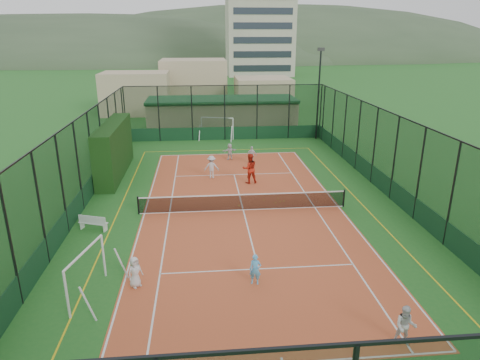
{
  "coord_description": "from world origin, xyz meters",
  "views": [
    {
      "loc": [
        -2.26,
        -22.1,
        9.44
      ],
      "look_at": [
        -0.02,
        1.75,
        1.2
      ],
      "focal_mm": 32.0,
      "sensor_mm": 36.0,
      "label": 1
    }
  ],
  "objects_px": {
    "clubhouse": "(222,113)",
    "child_near_right": "(405,326)",
    "child_near_left": "(135,272)",
    "child_far_right": "(252,155)",
    "futsal_goal_near": "(87,274)",
    "futsal_goal_far": "(217,128)",
    "child_far_back": "(230,151)",
    "child_far_left": "(212,167)",
    "child_near_mid": "(255,269)",
    "coach": "(250,168)",
    "white_bench": "(93,222)",
    "apartment_tower": "(260,8)",
    "floodlight_ne": "(318,95)"
  },
  "relations": [
    {
      "from": "futsal_goal_far",
      "to": "child_far_left",
      "type": "xyz_separation_m",
      "value": [
        -0.88,
        -11.48,
        -0.21
      ]
    },
    {
      "from": "child_far_right",
      "to": "coach",
      "type": "distance_m",
      "value": 4.45
    },
    {
      "from": "child_near_mid",
      "to": "coach",
      "type": "xyz_separation_m",
      "value": [
        1.17,
        12.04,
        0.38
      ]
    },
    {
      "from": "floodlight_ne",
      "to": "apartment_tower",
      "type": "height_order",
      "value": "apartment_tower"
    },
    {
      "from": "futsal_goal_near",
      "to": "child_far_right",
      "type": "relative_size",
      "value": 2.11
    },
    {
      "from": "apartment_tower",
      "to": "child_near_right",
      "type": "xyz_separation_m",
      "value": [
        -8.01,
        -93.41,
        -14.29
      ]
    },
    {
      "from": "clubhouse",
      "to": "futsal_goal_far",
      "type": "distance_m",
      "value": 4.76
    },
    {
      "from": "apartment_tower",
      "to": "child_far_right",
      "type": "xyz_separation_m",
      "value": [
        -10.43,
        -73.04,
        -14.31
      ]
    },
    {
      "from": "clubhouse",
      "to": "child_near_right",
      "type": "bearing_deg",
      "value": -83.2
    },
    {
      "from": "child_far_back",
      "to": "child_far_left",
      "type": "bearing_deg",
      "value": 53.51
    },
    {
      "from": "child_near_right",
      "to": "child_far_back",
      "type": "distance_m",
      "value": 22.06
    },
    {
      "from": "futsal_goal_near",
      "to": "child_near_mid",
      "type": "bearing_deg",
      "value": -73.8
    },
    {
      "from": "clubhouse",
      "to": "futsal_goal_far",
      "type": "relative_size",
      "value": 4.88
    },
    {
      "from": "child_far_right",
      "to": "coach",
      "type": "relative_size",
      "value": 0.67
    },
    {
      "from": "futsal_goal_near",
      "to": "child_near_left",
      "type": "distance_m",
      "value": 1.77
    },
    {
      "from": "child_near_mid",
      "to": "child_far_back",
      "type": "relative_size",
      "value": 0.98
    },
    {
      "from": "clubhouse",
      "to": "futsal_goal_near",
      "type": "relative_size",
      "value": 5.31
    },
    {
      "from": "apartment_tower",
      "to": "child_far_left",
      "type": "distance_m",
      "value": 78.65
    },
    {
      "from": "futsal_goal_far",
      "to": "child_near_mid",
      "type": "relative_size",
      "value": 2.48
    },
    {
      "from": "futsal_goal_far",
      "to": "coach",
      "type": "height_order",
      "value": "coach"
    },
    {
      "from": "child_near_right",
      "to": "child_far_left",
      "type": "relative_size",
      "value": 0.89
    },
    {
      "from": "floodlight_ne",
      "to": "futsal_goal_near",
      "type": "bearing_deg",
      "value": -122.17
    },
    {
      "from": "child_near_left",
      "to": "child_far_right",
      "type": "xyz_separation_m",
      "value": [
        6.53,
        16.19,
        0.04
      ]
    },
    {
      "from": "apartment_tower",
      "to": "child_far_back",
      "type": "height_order",
      "value": "apartment_tower"
    },
    {
      "from": "floodlight_ne",
      "to": "child_near_mid",
      "type": "height_order",
      "value": "floodlight_ne"
    },
    {
      "from": "child_near_left",
      "to": "white_bench",
      "type": "bearing_deg",
      "value": 74.62
    },
    {
      "from": "child_near_left",
      "to": "child_far_right",
      "type": "distance_m",
      "value": 17.46
    },
    {
      "from": "child_near_right",
      "to": "coach",
      "type": "bearing_deg",
      "value": 124.42
    },
    {
      "from": "clubhouse",
      "to": "white_bench",
      "type": "relative_size",
      "value": 10.15
    },
    {
      "from": "child_near_left",
      "to": "child_far_left",
      "type": "xyz_separation_m",
      "value": [
        3.38,
        13.08,
        0.15
      ]
    },
    {
      "from": "child_near_left",
      "to": "child_far_back",
      "type": "xyz_separation_m",
      "value": [
        4.94,
        17.51,
        0.01
      ]
    },
    {
      "from": "floodlight_ne",
      "to": "coach",
      "type": "xyz_separation_m",
      "value": [
        -7.71,
        -12.03,
        -3.11
      ]
    },
    {
      "from": "child_near_right",
      "to": "apartment_tower",
      "type": "bearing_deg",
      "value": 108.54
    },
    {
      "from": "child_far_left",
      "to": "child_far_right",
      "type": "xyz_separation_m",
      "value": [
        3.15,
        3.11,
        -0.11
      ]
    },
    {
      "from": "white_bench",
      "to": "coach",
      "type": "xyz_separation_m",
      "value": [
        8.69,
        6.39,
        0.59
      ]
    },
    {
      "from": "white_bench",
      "to": "child_near_mid",
      "type": "distance_m",
      "value": 9.41
    },
    {
      "from": "clubhouse",
      "to": "coach",
      "type": "relative_size",
      "value": 7.56
    },
    {
      "from": "clubhouse",
      "to": "child_far_left",
      "type": "height_order",
      "value": "clubhouse"
    },
    {
      "from": "white_bench",
      "to": "child_near_left",
      "type": "bearing_deg",
      "value": -42.82
    },
    {
      "from": "coach",
      "to": "child_near_left",
      "type": "bearing_deg",
      "value": 54.24
    },
    {
      "from": "clubhouse",
      "to": "white_bench",
      "type": "distance_m",
      "value": 25.08
    },
    {
      "from": "child_far_left",
      "to": "coach",
      "type": "bearing_deg",
      "value": 156.39
    },
    {
      "from": "clubhouse",
      "to": "child_far_right",
      "type": "height_order",
      "value": "clubhouse"
    },
    {
      "from": "white_bench",
      "to": "futsal_goal_far",
      "type": "relative_size",
      "value": 0.48
    },
    {
      "from": "apartment_tower",
      "to": "child_near_left",
      "type": "relative_size",
      "value": 23.67
    },
    {
      "from": "clubhouse",
      "to": "futsal_goal_near",
      "type": "distance_m",
      "value": 30.41
    },
    {
      "from": "apartment_tower",
      "to": "child_near_right",
      "type": "distance_m",
      "value": 94.84
    },
    {
      "from": "clubhouse",
      "to": "child_near_mid",
      "type": "height_order",
      "value": "clubhouse"
    },
    {
      "from": "futsal_goal_far",
      "to": "child_far_back",
      "type": "distance_m",
      "value": 7.09
    },
    {
      "from": "white_bench",
      "to": "child_near_right",
      "type": "xyz_separation_m",
      "value": [
        11.79,
        -9.6,
        0.29
      ]
    }
  ]
}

